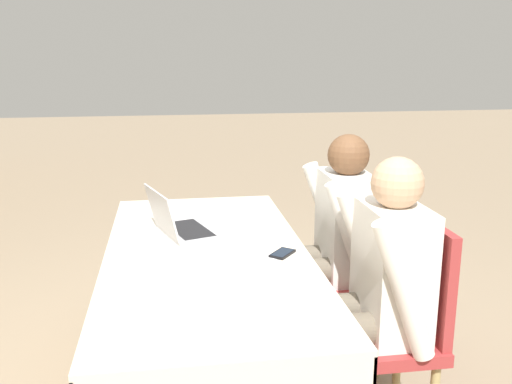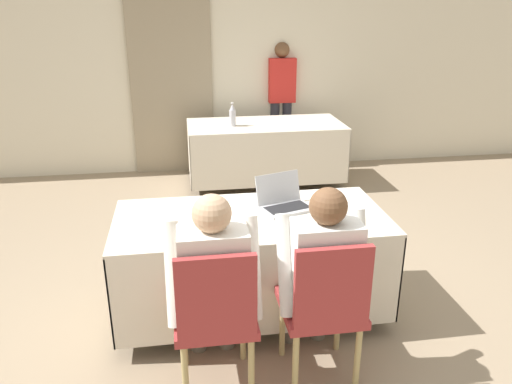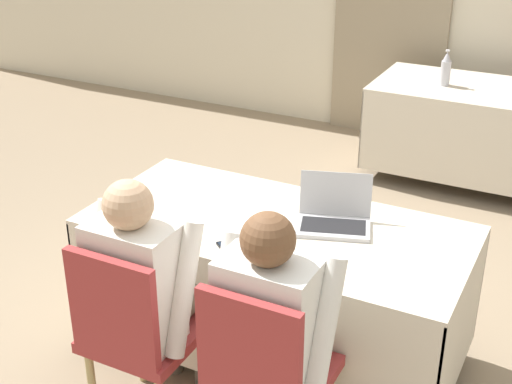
# 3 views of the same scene
# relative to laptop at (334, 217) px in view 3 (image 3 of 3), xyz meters

# --- Properties ---
(ground_plane) EXTENTS (24.00, 24.00, 0.00)m
(ground_plane) POSITION_rel_laptop_xyz_m (-0.24, -0.10, -0.78)
(ground_plane) COLOR gray
(conference_table_near) EXTENTS (1.79, 0.84, 0.74)m
(conference_table_near) POSITION_rel_laptop_xyz_m (-0.24, -0.10, -0.22)
(conference_table_near) COLOR beige
(conference_table_near) RESTS_ON ground_plane
(conference_table_far) EXTENTS (1.79, 0.84, 0.74)m
(conference_table_far) POSITION_rel_laptop_xyz_m (0.30, 2.50, -0.22)
(conference_table_far) COLOR beige
(conference_table_far) RESTS_ON ground_plane
(laptop) EXTENTS (0.40, 0.36, 0.22)m
(laptop) POSITION_rel_laptop_xyz_m (0.00, 0.00, 0.00)
(laptop) COLOR #B7B7BC
(laptop) RESTS_ON conference_table_near
(cell_phone) EXTENTS (0.14, 0.13, 0.01)m
(cell_phone) POSITION_rel_laptop_xyz_m (-0.33, -0.41, -0.04)
(cell_phone) COLOR black
(cell_phone) RESTS_ON conference_table_near
(paper_beside_laptop) EXTENTS (0.23, 0.31, 0.00)m
(paper_beside_laptop) POSITION_rel_laptop_xyz_m (-0.30, -0.22, -0.04)
(paper_beside_laptop) COLOR white
(paper_beside_laptop) RESTS_ON conference_table_near
(water_bottle) EXTENTS (0.07, 0.07, 0.27)m
(water_bottle) POSITION_rel_laptop_xyz_m (-0.08, 2.44, 0.08)
(water_bottle) COLOR #B7B7C1
(water_bottle) RESTS_ON conference_table_far
(chair_near_left) EXTENTS (0.44, 0.44, 0.92)m
(chair_near_left) POSITION_rel_laptop_xyz_m (-0.54, -0.83, -0.27)
(chair_near_left) COLOR tan
(chair_near_left) RESTS_ON ground_plane
(chair_near_right) EXTENTS (0.44, 0.44, 0.92)m
(chair_near_right) POSITION_rel_laptop_xyz_m (0.05, -0.83, -0.27)
(chair_near_right) COLOR tan
(chair_near_right) RESTS_ON ground_plane
(person_checkered_shirt) EXTENTS (0.50, 0.52, 1.18)m
(person_checkered_shirt) POSITION_rel_laptop_xyz_m (-0.54, -0.72, -0.11)
(person_checkered_shirt) COLOR #665B4C
(person_checkered_shirt) RESTS_ON ground_plane
(person_white_shirt) EXTENTS (0.50, 0.52, 1.18)m
(person_white_shirt) POSITION_rel_laptop_xyz_m (0.05, -0.72, -0.11)
(person_white_shirt) COLOR #665B4C
(person_white_shirt) RESTS_ON ground_plane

